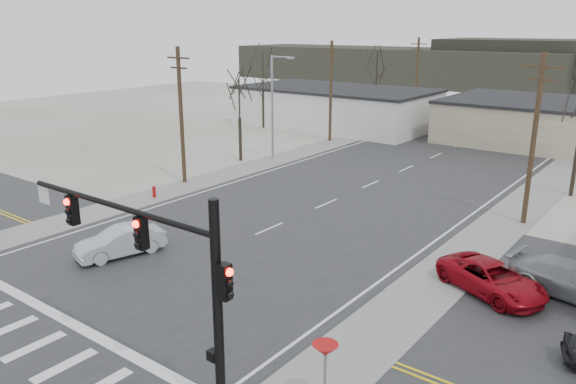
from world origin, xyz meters
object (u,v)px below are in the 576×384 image
(traffic_signal_mast, at_px, (169,272))
(fire_hydrant, at_px, (154,192))
(sedan_crossing, at_px, (120,242))
(car_parked_red, at_px, (492,278))
(car_parked_silver, at_px, (570,280))
(car_far_b, at_px, (495,122))
(car_far_a, at_px, (562,125))

(traffic_signal_mast, relative_size, fire_hydrant, 10.29)
(fire_hydrant, relative_size, sedan_crossing, 0.19)
(car_parked_red, bearing_deg, sedan_crossing, 138.44)
(car_parked_red, distance_m, car_parked_silver, 3.33)
(car_parked_red, height_order, car_parked_silver, car_parked_silver)
(fire_hydrant, distance_m, car_parked_red, 23.16)
(sedan_crossing, relative_size, car_far_b, 1.12)
(car_far_a, xyz_separation_m, car_parked_red, (6.59, -43.95, -0.17))
(car_far_a, height_order, car_parked_red, car_far_a)
(car_far_a, bearing_deg, car_far_b, 2.53)
(fire_hydrant, bearing_deg, car_far_b, 77.02)
(sedan_crossing, height_order, car_parked_silver, car_parked_silver)
(fire_hydrant, xyz_separation_m, car_parked_silver, (25.95, 1.35, 0.35))
(car_far_b, bearing_deg, sedan_crossing, -97.91)
(traffic_signal_mast, xyz_separation_m, car_far_b, (-8.40, 56.23, -3.95))
(traffic_signal_mast, height_order, car_parked_silver, traffic_signal_mast)
(car_parked_red, bearing_deg, car_parked_silver, -32.38)
(traffic_signal_mast, relative_size, car_parked_red, 1.77)
(car_far_a, xyz_separation_m, car_parked_silver, (9.39, -42.14, -0.11))
(traffic_signal_mast, relative_size, car_parked_silver, 1.70)
(sedan_crossing, relative_size, car_far_a, 0.75)
(fire_hydrant, xyz_separation_m, car_parked_red, (23.15, -0.45, 0.28))
(fire_hydrant, bearing_deg, car_parked_silver, 2.98)
(traffic_signal_mast, bearing_deg, car_parked_red, 69.79)
(sedan_crossing, distance_m, car_far_b, 49.81)
(car_far_b, xyz_separation_m, car_parked_silver, (16.26, -40.68, 0.07))
(traffic_signal_mast, xyz_separation_m, sedan_crossing, (-11.48, 6.52, -3.89))
(fire_hydrant, distance_m, car_far_a, 46.54)
(fire_hydrant, xyz_separation_m, sedan_crossing, (6.62, -7.68, 0.33))
(car_far_a, distance_m, car_far_b, 7.03)
(fire_hydrant, distance_m, car_parked_silver, 25.99)
(sedan_crossing, bearing_deg, car_parked_red, 40.05)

